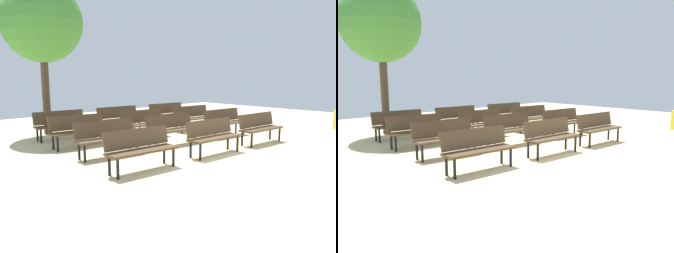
% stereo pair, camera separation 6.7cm
% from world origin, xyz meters
% --- Properties ---
extents(ground_plane, '(24.00, 24.00, 0.00)m').
position_xyz_m(ground_plane, '(0.00, 0.00, 0.00)').
color(ground_plane, beige).
extents(bench_r0_c0, '(1.63, 0.58, 0.87)m').
position_xyz_m(bench_r0_c0, '(-2.05, 1.68, 0.50)').
color(bench_r0_c0, '#4C3823').
rests_on(bench_r0_c0, ground_plane).
extents(bench_r0_c1, '(1.62, 0.55, 0.87)m').
position_xyz_m(bench_r0_c1, '(0.15, 1.54, 0.50)').
color(bench_r0_c1, '#4C3823').
rests_on(bench_r0_c1, ground_plane).
extents(bench_r0_c2, '(1.62, 0.56, 0.87)m').
position_xyz_m(bench_r0_c2, '(2.20, 1.46, 0.50)').
color(bench_r0_c2, '#4C3823').
rests_on(bench_r0_c2, ground_plane).
extents(bench_r1_c0, '(1.64, 0.63, 0.87)m').
position_xyz_m(bench_r1_c0, '(-1.89, 3.20, 0.50)').
color(bench_r1_c0, '#4C3823').
rests_on(bench_r1_c0, ground_plane).
extents(bench_r1_c1, '(1.64, 0.62, 0.87)m').
position_xyz_m(bench_r1_c1, '(0.16, 3.05, 0.50)').
color(bench_r1_c1, '#4C3823').
rests_on(bench_r1_c1, ground_plane).
extents(bench_r1_c2, '(1.63, 0.58, 0.87)m').
position_xyz_m(bench_r1_c2, '(2.39, 2.87, 0.50)').
color(bench_r1_c2, '#4C3823').
rests_on(bench_r1_c2, ground_plane).
extents(bench_r2_c0, '(1.63, 0.58, 0.87)m').
position_xyz_m(bench_r2_c0, '(-1.88, 4.65, 0.50)').
color(bench_r2_c0, '#4C3823').
rests_on(bench_r2_c0, ground_plane).
extents(bench_r2_c1, '(1.62, 0.55, 0.87)m').
position_xyz_m(bench_r2_c1, '(0.30, 4.46, 0.50)').
color(bench_r2_c1, '#4C3823').
rests_on(bench_r2_c1, ground_plane).
extents(bench_r2_c2, '(1.64, 0.62, 0.87)m').
position_xyz_m(bench_r2_c2, '(2.45, 4.34, 0.50)').
color(bench_r2_c2, '#4C3823').
rests_on(bench_r2_c2, ground_plane).
extents(bench_r3_c0, '(1.63, 0.58, 0.87)m').
position_xyz_m(bench_r3_c0, '(-1.75, 6.04, 0.50)').
color(bench_r3_c0, '#4C3823').
rests_on(bench_r3_c0, ground_plane).
extents(bench_r3_c1, '(1.62, 0.56, 0.87)m').
position_xyz_m(bench_r3_c1, '(0.37, 5.94, 0.50)').
color(bench_r3_c1, '#4C3823').
rests_on(bench_r3_c1, ground_plane).
extents(bench_r3_c2, '(1.64, 0.62, 0.87)m').
position_xyz_m(bench_r3_c2, '(2.56, 5.75, 0.50)').
color(bench_r3_c2, '#4C3823').
rests_on(bench_r3_c2, ground_plane).
extents(tree_0, '(2.61, 2.61, 4.98)m').
position_xyz_m(tree_0, '(-1.64, 7.27, 3.66)').
color(tree_0, '#4C3A28').
rests_on(tree_0, ground_plane).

